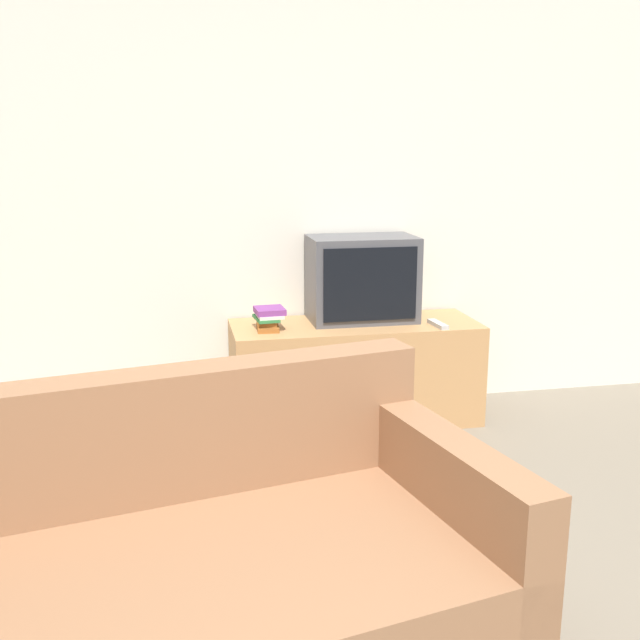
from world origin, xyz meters
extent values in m
cube|color=silver|center=(0.00, 3.03, 1.30)|extent=(9.00, 0.06, 2.60)
cube|color=tan|center=(0.48, 2.71, 0.30)|extent=(1.44, 0.54, 0.59)
cube|color=#4C4C51|center=(0.54, 2.79, 0.84)|extent=(0.62, 0.37, 0.50)
cube|color=black|center=(0.54, 2.60, 0.84)|extent=(0.54, 0.01, 0.42)
cube|color=#8C6042|center=(-0.65, 0.53, 0.23)|extent=(2.24, 1.40, 0.47)
cube|color=#8C6042|center=(-0.74, 0.93, 0.68)|extent=(2.07, 0.59, 0.43)
cube|color=#8C6042|center=(0.29, 0.73, 0.35)|extent=(0.34, 1.00, 0.71)
cube|color=#995623|center=(-0.04, 2.66, 0.61)|extent=(0.13, 0.20, 0.03)
cube|color=#995623|center=(-0.04, 2.67, 0.63)|extent=(0.12, 0.16, 0.03)
cube|color=#2D753D|center=(-0.04, 2.67, 0.66)|extent=(0.14, 0.20, 0.02)
cube|color=silver|center=(-0.02, 2.66, 0.68)|extent=(0.15, 0.17, 0.02)
cube|color=#7A3884|center=(-0.02, 2.67, 0.70)|extent=(0.17, 0.18, 0.03)
cube|color=#B7B7B7|center=(0.93, 2.55, 0.61)|extent=(0.06, 0.20, 0.02)
camera|label=1|loc=(-0.55, -1.40, 1.62)|focal=42.00mm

